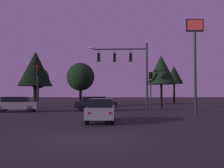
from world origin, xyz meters
TOP-DOWN VIEW (x-y plane):
  - ground_plane at (0.00, 24.50)m, footprint 168.00×168.00m
  - traffic_signal_mast_arm at (3.10, 16.20)m, footprint 6.29×0.70m
  - traffic_light_corner_left at (-5.41, 12.76)m, footprint 0.31×0.36m
  - traffic_light_corner_right at (4.86, 12.77)m, footprint 0.31×0.36m
  - car_nearside_lane at (0.49, 6.24)m, footprint 1.90×4.18m
  - car_crossing_left at (-8.18, 15.35)m, footprint 4.54×2.12m
  - car_crossing_right at (-0.39, 16.59)m, footprint 4.56×2.14m
  - store_sign_illuminated at (8.01, 10.09)m, footprint 1.41×0.31m
  - tree_behind_sign at (-12.17, 37.79)m, footprint 4.03×4.03m
  - tree_left_far at (-8.35, 22.38)m, footprint 4.35×4.35m
  - tree_center_horizon at (7.46, 20.24)m, footprint 3.58×3.58m
  - tree_right_cluster at (13.36, 36.19)m, footprint 3.39×3.39m
  - tree_lot_edge at (-3.22, 28.83)m, footprint 4.32×4.32m

SIDE VIEW (x-z plane):
  - ground_plane at x=0.00m, z-range 0.00..0.00m
  - car_nearside_lane at x=0.49m, z-range 0.03..1.55m
  - car_crossing_right at x=-0.39m, z-range 0.04..1.56m
  - car_crossing_left at x=-8.18m, z-range 0.04..1.56m
  - traffic_light_corner_right at x=4.86m, z-range 0.81..4.61m
  - traffic_light_corner_left at x=-5.41m, z-range 0.92..5.37m
  - tree_lot_edge at x=-3.22m, z-range 1.10..7.68m
  - tree_center_horizon at x=7.46m, z-range 1.46..7.95m
  - tree_behind_sign at x=-12.17m, z-range 1.37..8.18m
  - traffic_signal_mast_arm at x=3.10m, z-range 1.38..8.51m
  - tree_left_far at x=-8.35m, z-range 1.38..8.65m
  - tree_right_cluster at x=13.36m, z-range 1.78..8.73m
  - store_sign_illuminated at x=8.01m, z-range 1.76..9.67m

